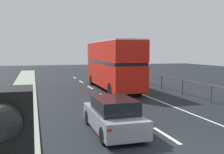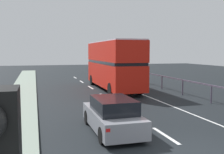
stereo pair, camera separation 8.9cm
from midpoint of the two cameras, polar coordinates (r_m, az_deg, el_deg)
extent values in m
cube|color=silver|center=(11.17, 11.29, -12.12)|extent=(0.16, 2.23, 0.01)
cube|color=silver|center=(15.60, 2.70, -6.96)|extent=(0.16, 2.23, 0.01)
cube|color=silver|center=(20.28, -1.92, -4.06)|extent=(0.16, 2.23, 0.01)
cube|color=silver|center=(25.07, -4.78, -2.24)|extent=(0.16, 2.23, 0.01)
cube|color=silver|center=(29.93, -6.71, -1.00)|extent=(0.16, 2.23, 0.01)
cube|color=silver|center=(34.82, -8.10, -0.11)|extent=(0.16, 2.23, 0.01)
cube|color=silver|center=(18.57, 9.80, -5.02)|extent=(0.12, 46.00, 0.01)
cube|color=#52465A|center=(19.84, 17.35, -1.11)|extent=(0.08, 42.00, 0.08)
cylinder|color=#52465A|center=(18.50, 20.31, -3.50)|extent=(0.10, 0.10, 1.17)
cylinder|color=#52465A|center=(21.37, 14.70, -2.17)|extent=(0.10, 0.10, 1.17)
cylinder|color=#52465A|center=(24.41, 10.45, -1.15)|extent=(0.10, 0.10, 1.17)
cylinder|color=#52465A|center=(27.56, 7.17, -0.35)|extent=(0.10, 0.10, 1.17)
cylinder|color=#52465A|center=(30.78, 4.56, 0.28)|extent=(0.10, 0.10, 1.17)
cylinder|color=#52465A|center=(34.06, 2.45, 0.79)|extent=(0.10, 0.10, 1.17)
cylinder|color=#52465A|center=(37.38, 0.71, 1.22)|extent=(0.10, 0.10, 1.17)
cube|color=red|center=(23.71, 0.07, 0.56)|extent=(2.60, 10.06, 1.96)
cube|color=black|center=(23.64, 0.07, 3.21)|extent=(2.62, 9.66, 0.24)
cube|color=red|center=(23.63, 0.07, 5.47)|extent=(2.60, 10.06, 1.62)
cube|color=silver|center=(23.64, 0.07, 7.56)|extent=(2.55, 9.86, 0.10)
cube|color=black|center=(28.53, -2.74, 1.58)|extent=(2.29, 0.05, 1.37)
cube|color=yellow|center=(28.47, -2.76, 6.28)|extent=(1.53, 0.05, 0.28)
cylinder|color=black|center=(27.01, -4.47, -0.62)|extent=(0.29, 1.00, 1.00)
cylinder|color=black|center=(27.58, 0.31, -0.48)|extent=(0.29, 1.00, 1.00)
cylinder|color=black|center=(20.22, -0.41, -2.66)|extent=(0.29, 1.00, 1.00)
cylinder|color=black|center=(20.97, 5.78, -2.39)|extent=(0.29, 1.00, 1.00)
cube|color=gray|center=(11.36, -0.06, -8.94)|extent=(1.72, 4.23, 0.70)
cube|color=black|center=(11.02, 0.26, -5.99)|extent=(1.51, 2.33, 0.57)
cube|color=red|center=(9.18, -0.89, -11.31)|extent=(0.16, 0.06, 0.12)
cube|color=red|center=(9.68, 7.89, -10.47)|extent=(0.16, 0.06, 0.12)
cylinder|color=black|center=(12.57, -5.34, -8.55)|extent=(0.20, 0.64, 0.64)
cylinder|color=black|center=(12.95, 1.46, -8.11)|extent=(0.20, 0.64, 0.64)
cylinder|color=black|center=(9.91, -2.07, -12.39)|extent=(0.20, 0.64, 0.64)
cylinder|color=black|center=(10.39, 6.40, -11.58)|extent=(0.20, 0.64, 0.64)
sphere|color=black|center=(1.47, -24.01, -8.94)|extent=(0.20, 0.20, 0.20)
camera|label=1|loc=(0.04, -90.14, -0.01)|focal=42.78mm
camera|label=2|loc=(0.04, 89.86, 0.01)|focal=42.78mm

